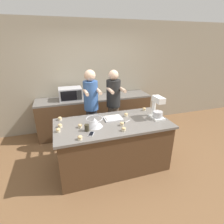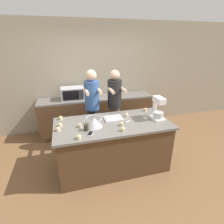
{
  "view_description": "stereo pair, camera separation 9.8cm",
  "coord_description": "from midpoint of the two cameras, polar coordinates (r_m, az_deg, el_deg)",
  "views": [
    {
      "loc": [
        -0.84,
        -2.6,
        2.2
      ],
      "look_at": [
        0.0,
        0.05,
        1.07
      ],
      "focal_mm": 28.0,
      "sensor_mm": 36.0,
      "label": 1
    },
    {
      "loc": [
        -0.75,
        -2.63,
        2.2
      ],
      "look_at": [
        0.0,
        0.05,
        1.07
      ],
      "focal_mm": 28.0,
      "sensor_mm": 36.0,
      "label": 2
    }
  ],
  "objects": [
    {
      "name": "ground_plane",
      "position": [
        3.51,
        1.06,
        -16.78
      ],
      "size": [
        16.0,
        16.0,
        0.0
      ],
      "primitive_type": "plane",
      "color": "brown"
    },
    {
      "name": "back_wall",
      "position": [
        4.59,
        -5.45,
        11.28
      ],
      "size": [
        10.0,
        0.06,
        2.7
      ],
      "color": "gray",
      "rests_on": "ground_plane"
    },
    {
      "name": "island_counter",
      "position": [
        3.25,
        1.12,
        -10.6
      ],
      "size": [
        1.99,
        0.97,
        0.89
      ],
      "color": "#4C331E",
      "rests_on": "ground_plane"
    },
    {
      "name": "back_counter",
      "position": [
        4.51,
        -4.24,
        -0.69
      ],
      "size": [
        2.8,
        0.6,
        0.92
      ],
      "color": "#4C331E",
      "rests_on": "ground_plane"
    },
    {
      "name": "person_left",
      "position": [
        3.59,
        -5.62,
        1.11
      ],
      "size": [
        0.31,
        0.48,
        1.71
      ],
      "color": "#232328",
      "rests_on": "ground_plane"
    },
    {
      "name": "person_right",
      "position": [
        3.7,
        1.61,
        1.51
      ],
      "size": [
        0.31,
        0.48,
        1.68
      ],
      "color": "brown",
      "rests_on": "ground_plane"
    },
    {
      "name": "stand_mixer",
      "position": [
        3.24,
        15.57,
        0.83
      ],
      "size": [
        0.2,
        0.3,
        0.41
      ],
      "color": "white",
      "rests_on": "island_counter"
    },
    {
      "name": "mixing_bowl",
      "position": [
        2.89,
        -4.86,
        -3.22
      ],
      "size": [
        0.27,
        0.27,
        0.15
      ],
      "color": "#BCBCC1",
      "rests_on": "island_counter"
    },
    {
      "name": "baking_tray",
      "position": [
        3.16,
        1.33,
        -2.03
      ],
      "size": [
        0.32,
        0.24,
        0.04
      ],
      "color": "silver",
      "rests_on": "island_counter"
    },
    {
      "name": "microwave_oven",
      "position": [
        4.24,
        -12.14,
        6.0
      ],
      "size": [
        0.53,
        0.36,
        0.28
      ],
      "color": "#B7B7BC",
      "rests_on": "back_counter"
    },
    {
      "name": "cell_phone",
      "position": [
        2.69,
        -6.06,
        -7.02
      ],
      "size": [
        0.13,
        0.16,
        0.01
      ],
      "color": "silver",
      "rests_on": "island_counter"
    },
    {
      "name": "drinking_glass",
      "position": [
        2.77,
        -7.42,
        -5.0
      ],
      "size": [
        0.07,
        0.07,
        0.11
      ],
      "color": "#332D1E",
      "rests_on": "island_counter"
    },
    {
      "name": "knife",
      "position": [
        3.04,
        5.37,
        -3.42
      ],
      "size": [
        0.2,
        0.13,
        0.01
      ],
      "color": "#BCBCC1",
      "rests_on": "island_counter"
    },
    {
      "name": "cupcake_0",
      "position": [
        3.26,
        -15.65,
        -1.84
      ],
      "size": [
        0.07,
        0.07,
        0.06
      ],
      "color": "beige",
      "rests_on": "island_counter"
    },
    {
      "name": "cupcake_1",
      "position": [
        2.92,
        4.15,
        -3.91
      ],
      "size": [
        0.07,
        0.07,
        0.06
      ],
      "color": "beige",
      "rests_on": "island_counter"
    },
    {
      "name": "cupcake_2",
      "position": [
        3.59,
        11.57,
        0.81
      ],
      "size": [
        0.07,
        0.07,
        0.06
      ],
      "color": "beige",
      "rests_on": "island_counter"
    },
    {
      "name": "cupcake_3",
      "position": [
        3.28,
        5.61,
        -0.94
      ],
      "size": [
        0.07,
        0.07,
        0.06
      ],
      "color": "beige",
      "rests_on": "island_counter"
    },
    {
      "name": "cupcake_4",
      "position": [
        2.9,
        -9.52,
        -4.31
      ],
      "size": [
        0.07,
        0.07,
        0.06
      ],
      "color": "beige",
      "rests_on": "island_counter"
    },
    {
      "name": "cupcake_5",
      "position": [
        2.75,
        4.6,
        -5.62
      ],
      "size": [
        0.07,
        0.07,
        0.06
      ],
      "color": "beige",
      "rests_on": "island_counter"
    },
    {
      "name": "cupcake_6",
      "position": [
        2.57,
        -9.73,
        -8.06
      ],
      "size": [
        0.07,
        0.07,
        0.06
      ],
      "color": "beige",
      "rests_on": "island_counter"
    },
    {
      "name": "cupcake_7",
      "position": [
        2.99,
        -15.73,
        -4.04
      ],
      "size": [
        0.07,
        0.07,
        0.06
      ],
      "color": "beige",
      "rests_on": "island_counter"
    },
    {
      "name": "cupcake_8",
      "position": [
        2.86,
        -16.33,
        -5.39
      ],
      "size": [
        0.07,
        0.07,
        0.06
      ],
      "color": "beige",
      "rests_on": "island_counter"
    }
  ]
}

